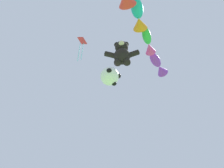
% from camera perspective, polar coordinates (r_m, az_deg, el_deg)
% --- Properties ---
extents(teddy_bear_kite, '(2.12, 0.93, 2.15)m').
position_cam_1_polar(teddy_bear_kite, '(15.01, 2.26, 7.01)').
color(teddy_bear_kite, black).
extents(soccer_ball_kite, '(1.14, 1.13, 1.05)m').
position_cam_1_polar(soccer_ball_kite, '(13.69, -0.49, 1.76)').
color(soccer_ball_kite, white).
extents(fish_kite_violet, '(1.50, 2.07, 0.75)m').
position_cam_1_polar(fish_kite_violet, '(17.44, 10.52, 4.31)').
color(fish_kite_violet, purple).
extents(fish_kite_emerald, '(1.04, 2.02, 0.66)m').
position_cam_1_polar(fish_kite_emerald, '(16.04, 8.28, 9.42)').
color(fish_kite_emerald, green).
extents(fish_kite_teal, '(1.07, 2.04, 0.86)m').
position_cam_1_polar(fish_kite_teal, '(14.98, 6.05, 15.16)').
color(fish_kite_teal, '#19ADB2').
extents(diamond_kite, '(0.66, 0.64, 2.81)m').
position_cam_1_polar(diamond_kite, '(18.03, -6.91, 9.11)').
color(diamond_kite, red).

